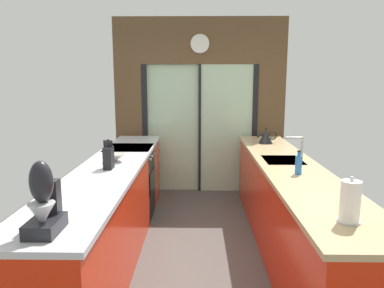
% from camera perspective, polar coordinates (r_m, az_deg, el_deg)
% --- Properties ---
extents(ground_plane, '(5.04, 7.60, 0.02)m').
position_cam_1_polar(ground_plane, '(4.28, 1.26, -14.54)').
color(ground_plane, '#4C4742').
extents(back_wall_unit, '(2.64, 0.12, 2.70)m').
position_cam_1_polar(back_wall_unit, '(5.69, 1.22, 7.59)').
color(back_wall_unit, brown).
rests_on(back_wall_unit, ground_plane).
extents(left_counter_run, '(0.62, 3.80, 0.92)m').
position_cam_1_polar(left_counter_run, '(3.77, -12.89, -10.51)').
color(left_counter_run, red).
rests_on(left_counter_run, ground_plane).
extents(right_counter_run, '(0.62, 3.80, 0.92)m').
position_cam_1_polar(right_counter_run, '(3.94, 14.87, -9.71)').
color(right_counter_run, red).
rests_on(right_counter_run, ground_plane).
extents(sink_faucet, '(0.19, 0.02, 0.25)m').
position_cam_1_polar(sink_faucet, '(4.05, 16.45, -0.06)').
color(sink_faucet, '#B7BABC').
rests_on(sink_faucet, right_counter_run).
extents(oven_range, '(0.60, 0.60, 0.92)m').
position_cam_1_polar(oven_range, '(4.81, -9.71, -5.96)').
color(oven_range, black).
rests_on(oven_range, ground_plane).
extents(mixing_bowl, '(0.21, 0.21, 0.09)m').
position_cam_1_polar(mixing_bowl, '(3.90, -11.88, -2.10)').
color(mixing_bowl, gray).
rests_on(mixing_bowl, left_counter_run).
extents(knife_block, '(0.09, 0.14, 0.29)m').
position_cam_1_polar(knife_block, '(3.60, -12.95, -2.07)').
color(knife_block, black).
rests_on(knife_block, left_counter_run).
extents(stand_mixer, '(0.17, 0.27, 0.42)m').
position_cam_1_polar(stand_mixer, '(2.23, -22.18, -8.87)').
color(stand_mixer, black).
rests_on(stand_mixer, left_counter_run).
extents(kettle, '(0.27, 0.19, 0.22)m').
position_cam_1_polar(kettle, '(5.01, 11.51, 1.20)').
color(kettle, black).
rests_on(kettle, right_counter_run).
extents(soap_bottle, '(0.06, 0.06, 0.22)m').
position_cam_1_polar(soap_bottle, '(3.45, 16.35, -3.09)').
color(soap_bottle, '#286BB7').
rests_on(soap_bottle, right_counter_run).
extents(paper_towel_roll, '(0.14, 0.14, 0.29)m').
position_cam_1_polar(paper_towel_roll, '(2.41, 23.53, -8.34)').
color(paper_towel_roll, '#B7BABC').
rests_on(paper_towel_roll, right_counter_run).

